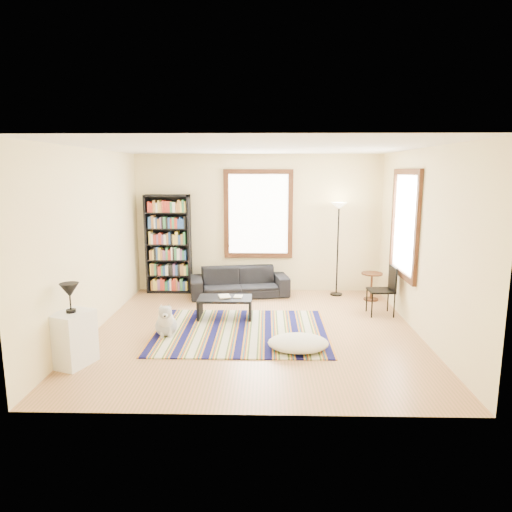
{
  "coord_description": "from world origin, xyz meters",
  "views": [
    {
      "loc": [
        0.17,
        -6.79,
        2.46
      ],
      "look_at": [
        0.0,
        0.5,
        1.1
      ],
      "focal_mm": 32.0,
      "sensor_mm": 36.0,
      "label": 1
    }
  ],
  "objects_px": {
    "bookshelf": "(168,244)",
    "side_table": "(371,286)",
    "floor_cushion": "(298,343)",
    "white_cabinet": "(73,339)",
    "sofa": "(239,282)",
    "folding_chair": "(381,291)",
    "dog": "(166,319)",
    "floor_lamp": "(338,250)",
    "coffee_table": "(225,308)"
  },
  "relations": [
    {
      "from": "floor_lamp",
      "to": "side_table",
      "type": "distance_m",
      "value": 0.97
    },
    {
      "from": "bookshelf",
      "to": "side_table",
      "type": "xyz_separation_m",
      "value": [
        4.03,
        -0.53,
        -0.73
      ]
    },
    {
      "from": "floor_lamp",
      "to": "white_cabinet",
      "type": "xyz_separation_m",
      "value": [
        -3.88,
        -3.46,
        -0.58
      ]
    },
    {
      "from": "bookshelf",
      "to": "dog",
      "type": "bearing_deg",
      "value": -79.37
    },
    {
      "from": "side_table",
      "to": "folding_chair",
      "type": "height_order",
      "value": "folding_chair"
    },
    {
      "from": "floor_lamp",
      "to": "side_table",
      "type": "bearing_deg",
      "value": -29.91
    },
    {
      "from": "floor_cushion",
      "to": "dog",
      "type": "xyz_separation_m",
      "value": [
        -1.97,
        0.55,
        0.15
      ]
    },
    {
      "from": "white_cabinet",
      "to": "bookshelf",
      "type": "bearing_deg",
      "value": 103.04
    },
    {
      "from": "floor_cushion",
      "to": "dog",
      "type": "bearing_deg",
      "value": 164.44
    },
    {
      "from": "coffee_table",
      "to": "white_cabinet",
      "type": "relative_size",
      "value": 1.29
    },
    {
      "from": "coffee_table",
      "to": "floor_lamp",
      "type": "bearing_deg",
      "value": 35.88
    },
    {
      "from": "bookshelf",
      "to": "side_table",
      "type": "distance_m",
      "value": 4.12
    },
    {
      "from": "floor_lamp",
      "to": "sofa",
      "type": "bearing_deg",
      "value": -177.07
    },
    {
      "from": "bookshelf",
      "to": "floor_cushion",
      "type": "xyz_separation_m",
      "value": [
        2.44,
        -3.09,
        -0.89
      ]
    },
    {
      "from": "side_table",
      "to": "folding_chair",
      "type": "relative_size",
      "value": 0.63
    },
    {
      "from": "coffee_table",
      "to": "folding_chair",
      "type": "height_order",
      "value": "folding_chair"
    },
    {
      "from": "sofa",
      "to": "dog",
      "type": "height_order",
      "value": "sofa"
    },
    {
      "from": "floor_cushion",
      "to": "white_cabinet",
      "type": "bearing_deg",
      "value": -169.45
    },
    {
      "from": "floor_lamp",
      "to": "folding_chair",
      "type": "distance_m",
      "value": 1.47
    },
    {
      "from": "dog",
      "to": "floor_cushion",
      "type": "bearing_deg",
      "value": -26.45
    },
    {
      "from": "sofa",
      "to": "side_table",
      "type": "xyz_separation_m",
      "value": [
        2.57,
        -0.26,
        -0.01
      ]
    },
    {
      "from": "sofa",
      "to": "side_table",
      "type": "distance_m",
      "value": 2.58
    },
    {
      "from": "white_cabinet",
      "to": "dog",
      "type": "xyz_separation_m",
      "value": [
        0.95,
        1.09,
        -0.09
      ]
    },
    {
      "from": "bookshelf",
      "to": "white_cabinet",
      "type": "bearing_deg",
      "value": -97.44
    },
    {
      "from": "coffee_table",
      "to": "white_cabinet",
      "type": "xyz_separation_m",
      "value": [
        -1.77,
        -1.94,
        0.17
      ]
    },
    {
      "from": "bookshelf",
      "to": "side_table",
      "type": "relative_size",
      "value": 3.7
    },
    {
      "from": "sofa",
      "to": "dog",
      "type": "bearing_deg",
      "value": -123.72
    },
    {
      "from": "coffee_table",
      "to": "folding_chair",
      "type": "relative_size",
      "value": 1.05
    },
    {
      "from": "coffee_table",
      "to": "dog",
      "type": "distance_m",
      "value": 1.18
    },
    {
      "from": "side_table",
      "to": "folding_chair",
      "type": "distance_m",
      "value": 0.92
    },
    {
      "from": "bookshelf",
      "to": "folding_chair",
      "type": "distance_m",
      "value": 4.26
    },
    {
      "from": "dog",
      "to": "bookshelf",
      "type": "bearing_deg",
      "value": 89.74
    },
    {
      "from": "floor_lamp",
      "to": "white_cabinet",
      "type": "height_order",
      "value": "floor_lamp"
    },
    {
      "from": "sofa",
      "to": "folding_chair",
      "type": "bearing_deg",
      "value": -35.14
    },
    {
      "from": "floor_cushion",
      "to": "folding_chair",
      "type": "distance_m",
      "value": 2.28
    },
    {
      "from": "sofa",
      "to": "floor_lamp",
      "type": "height_order",
      "value": "floor_lamp"
    },
    {
      "from": "side_table",
      "to": "sofa",
      "type": "bearing_deg",
      "value": 174.32
    },
    {
      "from": "white_cabinet",
      "to": "coffee_table",
      "type": "bearing_deg",
      "value": 68.0
    },
    {
      "from": "sofa",
      "to": "floor_cushion",
      "type": "height_order",
      "value": "sofa"
    },
    {
      "from": "floor_lamp",
      "to": "floor_cushion",
      "type": "bearing_deg",
      "value": -108.28
    },
    {
      "from": "bookshelf",
      "to": "floor_lamp",
      "type": "height_order",
      "value": "bookshelf"
    },
    {
      "from": "side_table",
      "to": "floor_lamp",
      "type": "bearing_deg",
      "value": 150.09
    },
    {
      "from": "bookshelf",
      "to": "side_table",
      "type": "height_order",
      "value": "bookshelf"
    },
    {
      "from": "floor_cushion",
      "to": "folding_chair",
      "type": "bearing_deg",
      "value": 47.21
    },
    {
      "from": "bookshelf",
      "to": "folding_chair",
      "type": "bearing_deg",
      "value": -19.81
    },
    {
      "from": "bookshelf",
      "to": "floor_cushion",
      "type": "distance_m",
      "value": 4.04
    },
    {
      "from": "side_table",
      "to": "dog",
      "type": "xyz_separation_m",
      "value": [
        -3.55,
        -2.01,
        -0.01
      ]
    },
    {
      "from": "floor_cushion",
      "to": "dog",
      "type": "distance_m",
      "value": 2.05
    },
    {
      "from": "white_cabinet",
      "to": "sofa",
      "type": "bearing_deg",
      "value": 80.6
    },
    {
      "from": "floor_lamp",
      "to": "folding_chair",
      "type": "relative_size",
      "value": 2.16
    }
  ]
}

